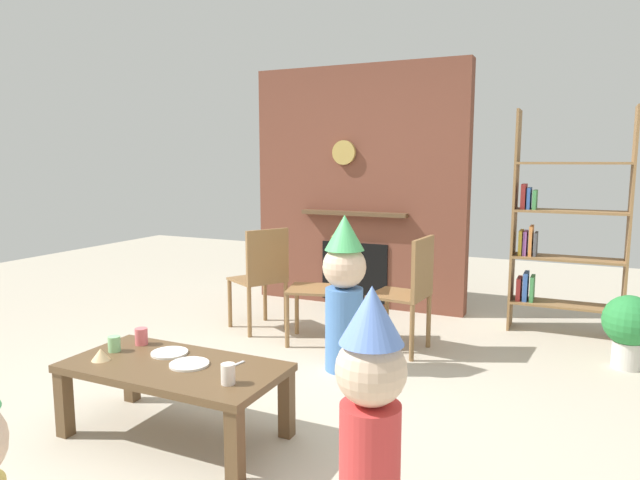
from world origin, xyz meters
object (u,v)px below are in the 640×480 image
object	(u,v)px
paper_cup_near_right	(141,336)
paper_plate_front	(189,364)
bookshelf	(559,233)
paper_cup_near_left	(228,374)
birthday_cake_slice	(101,354)
dining_chair_left	(262,273)
paper_cup_center	(114,344)
child_in_pink	(371,406)
paper_plate_rear	(169,353)
potted_plant_tall	(629,325)
dining_chair_middle	(325,281)
coffee_table	(174,375)
dining_chair_right	(411,287)
child_by_the_chairs	(344,289)

from	to	relation	value
paper_cup_near_right	paper_plate_front	xyz separation A→B (m)	(0.47, -0.16, -0.04)
bookshelf	paper_cup_near_left	world-z (taller)	bookshelf
birthday_cake_slice	dining_chair_left	world-z (taller)	dining_chair_left
paper_cup_center	child_in_pink	distance (m)	1.69
paper_cup_center	dining_chair_left	bearing A→B (deg)	93.36
paper_plate_rear	potted_plant_tall	xyz separation A→B (m)	(2.39, 2.05, -0.10)
dining_chair_middle	coffee_table	bearing A→B (deg)	72.65
coffee_table	dining_chair_right	world-z (taller)	dining_chair_right
paper_plate_front	potted_plant_tall	size ratio (longest dim) A/B	0.39
paper_plate_rear	dining_chair_middle	bearing A→B (deg)	83.11
paper_cup_near_right	child_by_the_chairs	size ratio (longest dim) A/B	0.09
paper_cup_near_left	paper_plate_front	bearing A→B (deg)	159.49
potted_plant_tall	paper_plate_rear	bearing A→B (deg)	-139.50
bookshelf	dining_chair_middle	distance (m)	2.03
paper_cup_near_left	paper_cup_center	size ratio (longest dim) A/B	1.15
paper_cup_near_left	paper_plate_rear	bearing A→B (deg)	157.95
coffee_table	dining_chair_middle	bearing A→B (deg)	87.63
paper_cup_center	paper_plate_front	size ratio (longest dim) A/B	0.42
birthday_cake_slice	child_in_pink	xyz separation A→B (m)	(1.61, -0.20, 0.10)
paper_cup_center	paper_plate_rear	distance (m)	0.33
child_by_the_chairs	paper_cup_near_right	bearing A→B (deg)	-17.75
paper_plate_rear	dining_chair_left	bearing A→B (deg)	103.66
paper_plate_front	birthday_cake_slice	xyz separation A→B (m)	(-0.48, -0.14, 0.03)
coffee_table	paper_cup_center	world-z (taller)	paper_cup_center
birthday_cake_slice	child_in_pink	size ratio (longest dim) A/B	0.10
paper_plate_front	birthday_cake_slice	size ratio (longest dim) A/B	2.08
dining_chair_right	paper_plate_rear	bearing A→B (deg)	68.08
dining_chair_middle	dining_chair_right	world-z (taller)	same
paper_cup_center	paper_plate_front	bearing A→B (deg)	0.16
dining_chair_right	coffee_table	bearing A→B (deg)	72.90
child_by_the_chairs	dining_chair_middle	size ratio (longest dim) A/B	1.23
child_by_the_chairs	paper_plate_rear	bearing A→B (deg)	-7.04
paper_plate_rear	paper_cup_center	bearing A→B (deg)	-162.58
paper_plate_rear	birthday_cake_slice	distance (m)	0.36
paper_cup_near_left	paper_plate_rear	xyz separation A→B (m)	(-0.54, 0.22, -0.04)
paper_cup_near_left	birthday_cake_slice	world-z (taller)	paper_cup_near_left
paper_cup_near_left	birthday_cake_slice	size ratio (longest dim) A/B	1.00
dining_chair_middle	child_in_pink	bearing A→B (deg)	103.69
birthday_cake_slice	potted_plant_tall	world-z (taller)	potted_plant_tall
paper_cup_center	dining_chair_right	bearing A→B (deg)	56.47
paper_cup_near_right	dining_chair_right	distance (m)	2.02
paper_cup_center	paper_cup_near_right	bearing A→B (deg)	71.12
dining_chair_middle	paper_cup_near_right	bearing A→B (deg)	59.06
paper_plate_rear	potted_plant_tall	distance (m)	3.15
paper_plate_front	paper_plate_rear	size ratio (longest dim) A/B	1.02
birthday_cake_slice	child_by_the_chairs	size ratio (longest dim) A/B	0.09
coffee_table	child_by_the_chairs	size ratio (longest dim) A/B	1.06
paper_cup_near_left	dining_chair_left	world-z (taller)	dining_chair_left
paper_cup_center	dining_chair_right	distance (m)	2.18
child_by_the_chairs	potted_plant_tall	distance (m)	2.04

